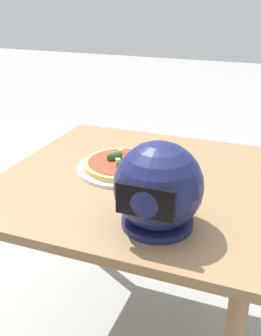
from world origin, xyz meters
name	(u,v)px	position (x,y,z in m)	size (l,w,h in m)	color
ground_plane	(137,331)	(0.00, 0.00, 0.00)	(14.00, 14.00, 0.00)	#9E9E99
dining_table	(138,200)	(0.00, 0.00, 0.63)	(0.94, 0.93, 0.72)	olive
pizza_plate	(123,168)	(0.07, -0.04, 0.72)	(0.33, 0.33, 0.01)	white
pizza	(125,163)	(0.07, -0.05, 0.74)	(0.29, 0.29, 0.06)	tan
motorcycle_helmet	(158,188)	(-0.16, 0.28, 0.83)	(0.24, 0.24, 0.24)	#191E4C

